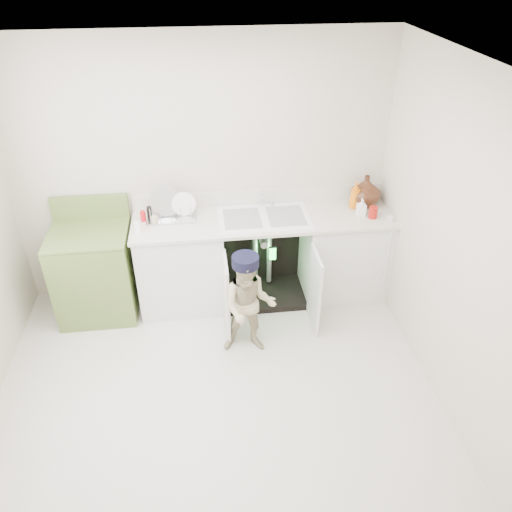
{
  "coord_description": "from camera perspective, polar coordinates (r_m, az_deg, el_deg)",
  "views": [
    {
      "loc": [
        -0.03,
        -2.83,
        3.13
      ],
      "look_at": [
        0.41,
        0.7,
        0.81
      ],
      "focal_mm": 35.0,
      "sensor_mm": 36.0,
      "label": 1
    }
  ],
  "objects": [
    {
      "name": "avocado_stove",
      "position": [
        4.93,
        -17.86,
        -1.61
      ],
      "size": [
        0.7,
        0.65,
        1.09
      ],
      "color": "olive",
      "rests_on": "ground"
    },
    {
      "name": "repair_worker",
      "position": [
        4.23,
        -0.81,
        -5.61
      ],
      "size": [
        0.55,
        0.62,
        0.96
      ],
      "rotation": [
        0.0,
        0.0,
        -0.12
      ],
      "color": "#C5B38D",
      "rests_on": "ground"
    },
    {
      "name": "ground",
      "position": [
        4.22,
        -4.54,
        -14.92
      ],
      "size": [
        3.5,
        3.5,
        0.0
      ],
      "primitive_type": "plane",
      "color": "#BBB1A4",
      "rests_on": "ground"
    },
    {
      "name": "room_shell",
      "position": [
        3.4,
        -5.45,
        -0.68
      ],
      "size": [
        6.0,
        5.5,
        1.26
      ],
      "color": "beige",
      "rests_on": "ground"
    },
    {
      "name": "counter_run",
      "position": [
        4.88,
        1.16,
        0.03
      ],
      "size": [
        2.44,
        1.02,
        1.2
      ],
      "color": "white",
      "rests_on": "ground"
    }
  ]
}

